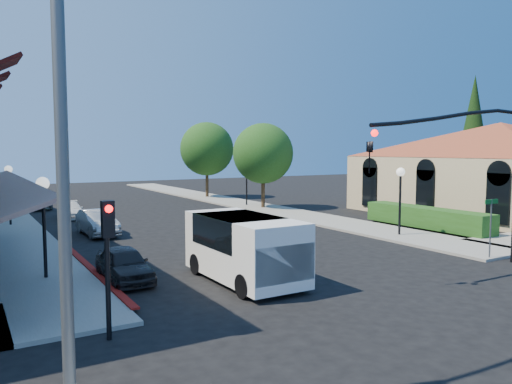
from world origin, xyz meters
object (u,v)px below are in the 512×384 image
secondary_signal (108,244)px  lamppost_right_near (400,184)px  white_van (245,244)px  parked_car_a (124,264)px  parked_car_b (97,222)px  street_tree_b (207,149)px  lamppost_left_near (43,201)px  street_tree_a (263,153)px  parked_car_c (71,210)px  lamppost_right_far (247,172)px  signal_mast_arm (483,160)px  parked_car_d (34,201)px  cobra_streetlight (84,100)px  conifer_far (474,128)px  lamppost_left_far (9,180)px  street_name_sign (491,219)px

secondary_signal → lamppost_right_near: lamppost_right_near is taller
lamppost_right_near → white_van: 11.83m
parked_car_a → parked_car_b: parked_car_b is taller
street_tree_b → lamppost_left_near: street_tree_b is taller
street_tree_a → parked_car_c: size_ratio=1.79×
street_tree_b → lamppost_right_far: bearing=-92.1°
street_tree_b → signal_mast_arm: (-2.94, -30.50, -0.46)m
street_tree_b → parked_car_d: bearing=-174.6°
secondary_signal → cobra_streetlight: size_ratio=0.36×
white_van → parked_car_c: white_van is taller
conifer_far → street_tree_b: size_ratio=1.57×
lamppost_left_near → parked_car_a: (2.30, -1.45, -2.14)m
secondary_signal → white_van: bearing=29.3°
conifer_far → lamppost_right_near: 22.21m
secondary_signal → parked_car_d: (1.80, 29.18, -1.73)m
secondary_signal → lamppost_right_near: bearing=21.8°
conifer_far → parked_car_c: conifer_far is taller
cobra_streetlight → lamppost_left_far: size_ratio=2.61×
lamppost_right_far → lamppost_left_near: bearing=-136.7°
lamppost_right_far → street_tree_b: bearing=87.9°
street_tree_a → parked_car_b: size_ratio=1.61×
lamppost_right_near → lamppost_left_far: bearing=140.5°
conifer_far → parked_car_a: conifer_far is taller
lamppost_right_far → parked_car_d: 16.25m
street_tree_a → street_name_sign: (-1.30, -19.80, -2.50)m
parked_car_b → parked_car_c: 7.46m
parked_car_c → parked_car_b: bearing=-86.0°
conifer_far → lamppost_left_near: 38.02m
parked_car_a → parked_car_c: bearing=85.7°
street_tree_b → secondary_signal: street_tree_b is taller
street_tree_a → signal_mast_arm: bearing=-98.2°
secondary_signal → lamppost_right_far: 27.98m
secondary_signal → parked_car_d: secondary_signal is taller
street_tree_b → parked_car_b: 21.00m
white_van → parked_car_c: size_ratio=1.39×
signal_mast_arm → lamppost_right_far: size_ratio=2.24×
signal_mast_arm → lamppost_right_near: 7.15m
white_van → lamppost_right_far: bearing=60.3°
conifer_far → lamppost_right_far: (-19.50, 6.00, -3.62)m
lamppost_left_far → parked_car_b: (3.70, -5.53, -2.07)m
parked_car_a → street_name_sign: bearing=-17.3°
conifer_far → lamppost_left_far: size_ratio=3.08×
signal_mast_arm → lamppost_right_far: 22.70m
lamppost_right_near → white_van: bearing=-162.1°
lamppost_right_near → parked_car_a: size_ratio=1.03×
street_tree_a → lamppost_left_far: (-17.30, 0.00, -1.46)m
parked_car_c → street_name_sign: bearing=-56.5°
parked_car_c → parked_car_d: (-1.40, 6.66, 0.07)m
signal_mast_arm → lamppost_left_far: (-14.36, 20.50, -1.35)m
signal_mast_arm → cobra_streetlight: 15.45m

